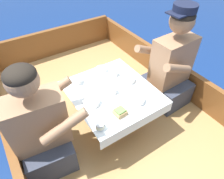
{
  "coord_description": "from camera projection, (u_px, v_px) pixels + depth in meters",
  "views": [
    {
      "loc": [
        -0.71,
        -1.15,
        1.85
      ],
      "look_at": [
        0.0,
        -0.07,
        0.68
      ],
      "focal_mm": 32.0,
      "sensor_mm": 36.0,
      "label": 1
    }
  ],
  "objects": [
    {
      "name": "person_starboard",
      "position": [
        171.0,
        67.0,
        1.96
      ],
      "size": [
        0.53,
        0.45,
        1.03
      ],
      "rotation": [
        0.0,
        0.0,
        3.17
      ],
      "color": "#333847",
      "rests_on": "boat_deck"
    },
    {
      "name": "utensil_spoon_starboard",
      "position": [
        142.0,
        95.0,
        1.72
      ],
      "size": [
        0.16,
        0.09,
        0.01
      ],
      "rotation": [
        0.0,
        0.0,
        2.65
      ],
      "color": "silver",
      "rests_on": "cockpit_table"
    },
    {
      "name": "gunwale_port",
      "position": [
        13.0,
        149.0,
        1.59
      ],
      "size": [
        0.06,
        2.91,
        0.32
      ],
      "primitive_type": "cube",
      "color": "brown",
      "rests_on": "boat_deck"
    },
    {
      "name": "coffee_cup_center",
      "position": [
        113.0,
        91.0,
        1.72
      ],
      "size": [
        0.09,
        0.06,
        0.05
      ],
      "color": "white",
      "rests_on": "cockpit_table"
    },
    {
      "name": "bowl_starboard_near",
      "position": [
        137.0,
        99.0,
        1.65
      ],
      "size": [
        0.13,
        0.13,
        0.04
      ],
      "color": "white",
      "rests_on": "cockpit_table"
    },
    {
      "name": "bowl_center_far",
      "position": [
        91.0,
        102.0,
        1.63
      ],
      "size": [
        0.14,
        0.14,
        0.04
      ],
      "color": "white",
      "rests_on": "cockpit_table"
    },
    {
      "name": "plate_bread",
      "position": [
        97.0,
        86.0,
        1.8
      ],
      "size": [
        0.16,
        0.16,
        0.01
      ],
      "color": "white",
      "rests_on": "cockpit_table"
    },
    {
      "name": "boat_deck",
      "position": [
        108.0,
        123.0,
        2.15
      ],
      "size": [
        1.85,
        2.91,
        0.27
      ],
      "primitive_type": "cube",
      "color": "#A87F4C",
      "rests_on": "ground_plane"
    },
    {
      "name": "person_port",
      "position": [
        42.0,
        130.0,
        1.46
      ],
      "size": [
        0.56,
        0.5,
        0.94
      ],
      "rotation": [
        0.0,
        0.0,
        -0.13
      ],
      "color": "#333847",
      "rests_on": "boat_deck"
    },
    {
      "name": "tin_can",
      "position": [
        100.0,
        126.0,
        1.44
      ],
      "size": [
        0.07,
        0.07,
        0.05
      ],
      "color": "silver",
      "rests_on": "cockpit_table"
    },
    {
      "name": "sandwich",
      "position": [
        120.0,
        112.0,
        1.53
      ],
      "size": [
        0.1,
        0.09,
        0.05
      ],
      "rotation": [
        0.0,
        0.0,
        0.08
      ],
      "color": "tan",
      "rests_on": "plate_sandwich"
    },
    {
      "name": "utensil_spoon_center",
      "position": [
        152.0,
        96.0,
        1.7
      ],
      "size": [
        0.15,
        0.11,
        0.01
      ],
      "rotation": [
        0.0,
        0.0,
        0.6
      ],
      "color": "silver",
      "rests_on": "cockpit_table"
    },
    {
      "name": "utensil_knife_port",
      "position": [
        115.0,
        84.0,
        1.82
      ],
      "size": [
        0.17,
        0.06,
        0.0
      ],
      "rotation": [
        0.0,
        0.0,
        2.85
      ],
      "color": "silver",
      "rests_on": "cockpit_table"
    },
    {
      "name": "bow_coaming",
      "position": [
        54.0,
        42.0,
        2.82
      ],
      "size": [
        1.73,
        0.06,
        0.37
      ],
      "primitive_type": "cube",
      "color": "brown",
      "rests_on": "boat_deck"
    },
    {
      "name": "ground_plane",
      "position": [
        108.0,
        131.0,
        2.24
      ],
      "size": [
        60.0,
        60.0,
        0.0
      ],
      "primitive_type": "plane",
      "color": "navy"
    },
    {
      "name": "bowl_port_near",
      "position": [
        128.0,
        79.0,
        1.84
      ],
      "size": [
        0.12,
        0.12,
        0.04
      ],
      "color": "white",
      "rests_on": "cockpit_table"
    },
    {
      "name": "bowl_port_far",
      "position": [
        101.0,
        70.0,
        1.95
      ],
      "size": [
        0.11,
        0.11,
        0.04
      ],
      "color": "white",
      "rests_on": "cockpit_table"
    },
    {
      "name": "coffee_cup_port",
      "position": [
        114.0,
        73.0,
        1.9
      ],
      "size": [
        0.1,
        0.07,
        0.06
      ],
      "color": "white",
      "rests_on": "cockpit_table"
    },
    {
      "name": "coffee_cup_starboard",
      "position": [
        77.0,
        80.0,
        1.82
      ],
      "size": [
        0.1,
        0.07,
        0.06
      ],
      "color": "white",
      "rests_on": "cockpit_table"
    },
    {
      "name": "plate_sandwich",
      "position": [
        120.0,
        114.0,
        1.55
      ],
      "size": [
        0.2,
        0.2,
        0.01
      ],
      "color": "white",
      "rests_on": "cockpit_table"
    },
    {
      "name": "cockpit_table",
      "position": [
        112.0,
        94.0,
        1.78
      ],
      "size": [
        0.7,
        0.77,
        0.39
      ],
      "color": "#B2B2B7",
      "rests_on": "boat_deck"
    },
    {
      "name": "gunwale_starboard",
      "position": [
        173.0,
        73.0,
        2.31
      ],
      "size": [
        0.06,
        2.91,
        0.32
      ],
      "primitive_type": "cube",
      "color": "brown",
      "rests_on": "boat_deck"
    }
  ]
}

